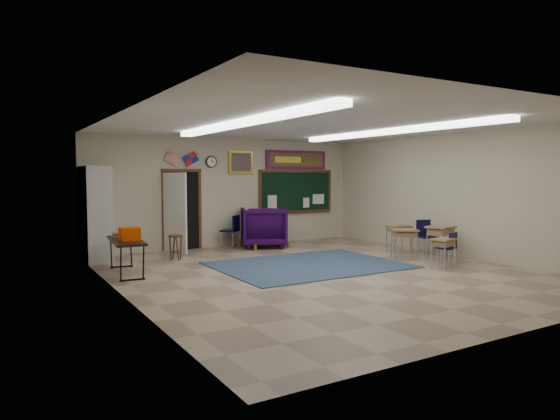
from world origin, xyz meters
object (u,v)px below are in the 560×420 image
student_desk_front_right (399,237)px  wingback_armchair (263,227)px  student_desk_front_left (404,242)px  folding_table (126,255)px  wooden_stool (176,247)px

student_desk_front_right → wingback_armchair: bearing=140.2°
student_desk_front_left → student_desk_front_right: student_desk_front_left is taller
folding_table → student_desk_front_right: bearing=-1.0°
student_desk_front_right → folding_table: bearing=-179.8°
folding_table → wooden_stool: folding_table is taller
wingback_armchair → student_desk_front_right: size_ratio=1.73×
student_desk_front_left → wooden_stool: student_desk_front_left is taller
wingback_armchair → wooden_stool: 2.92m
student_desk_front_left → folding_table: bearing=-166.9°
wingback_armchair → wooden_stool: (-2.79, -0.81, -0.25)m
student_desk_front_left → wingback_armchair: bearing=146.5°
wingback_armchair → student_desk_front_left: 3.95m
student_desk_front_right → wooden_stool: (-5.30, 1.84, -0.09)m
student_desk_front_left → wooden_stool: (-4.70, 2.65, -0.10)m
wingback_armchair → wooden_stool: wingback_armchair is taller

